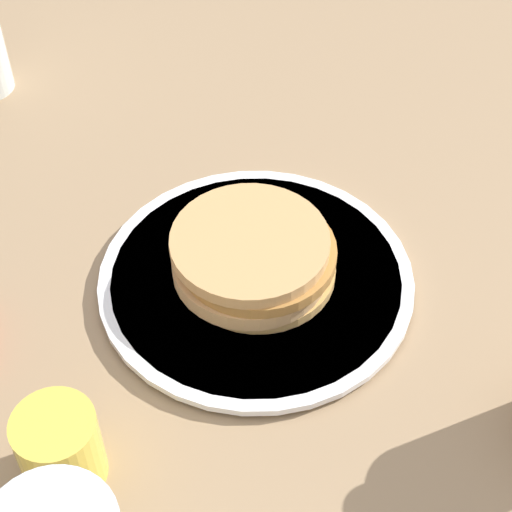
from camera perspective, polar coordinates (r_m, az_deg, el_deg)
The scene contains 4 objects.
ground_plane at distance 0.81m, azimuth -2.26°, elevation -2.12°, with size 4.00×4.00×0.00m, color #9E7F5B.
plate at distance 0.80m, azimuth 0.00°, elevation -1.59°, with size 0.30×0.30×0.01m.
pancake_stack at distance 0.78m, azimuth -0.16°, elevation -0.08°, with size 0.15×0.15×0.05m.
juice_glass at distance 0.68m, azimuth -12.93°, elevation -12.39°, with size 0.06×0.06×0.07m.
Camera 1 is at (-0.31, -0.42, 0.61)m, focal length 60.00 mm.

